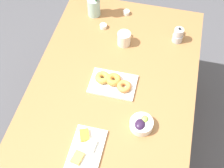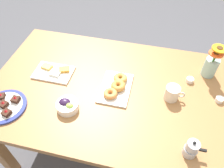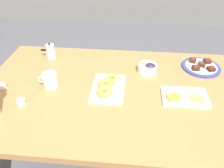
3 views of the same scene
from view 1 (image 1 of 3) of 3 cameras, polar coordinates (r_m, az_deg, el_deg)
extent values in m
plane|color=#4C4C51|center=(2.53, 0.00, -10.33)|extent=(6.00, 6.00, 0.00)
cube|color=#9E6B3D|center=(1.90, 0.00, -1.05)|extent=(1.60, 1.00, 0.04)
cube|color=#9E6B3D|center=(2.63, 12.65, 5.27)|extent=(0.07, 0.07, 0.70)
cube|color=#9E6B3D|center=(2.71, -5.22, 8.45)|extent=(0.07, 0.07, 0.70)
cylinder|color=silver|center=(2.08, 2.20, 8.29)|extent=(0.09, 0.09, 0.09)
cylinder|color=brown|center=(2.06, 2.24, 9.07)|extent=(0.08, 0.08, 0.00)
torus|color=silver|center=(2.12, 2.52, 9.34)|extent=(0.05, 0.01, 0.05)
cylinder|color=white|center=(1.74, 5.39, -7.34)|extent=(0.13, 0.13, 0.05)
ellipsoid|color=#2D1938|center=(1.71, 5.13, -7.45)|extent=(0.07, 0.06, 0.04)
ellipsoid|color=#9EC14C|center=(1.73, 6.01, -6.41)|extent=(0.05, 0.04, 0.04)
cube|color=white|center=(1.69, -4.68, -11.84)|extent=(0.26, 0.17, 0.01)
cube|color=#EFB74C|center=(1.66, -6.33, -13.22)|extent=(0.08, 0.06, 0.02)
cube|color=white|center=(1.68, -3.86, -11.17)|extent=(0.07, 0.06, 0.02)
cube|color=orange|center=(1.71, -5.05, -9.30)|extent=(0.08, 0.07, 0.02)
cube|color=white|center=(1.89, 0.22, -0.03)|extent=(0.19, 0.28, 0.01)
torus|color=#DA8642|center=(1.86, 2.20, -0.42)|extent=(0.12, 0.12, 0.03)
torus|color=#CD8438|center=(1.88, 0.33, 0.83)|extent=(0.12, 0.12, 0.04)
torus|color=gold|center=(1.89, -1.73, 1.20)|extent=(0.11, 0.11, 0.04)
cylinder|color=white|center=(2.21, -1.60, 10.52)|extent=(0.05, 0.05, 0.03)
cylinder|color=#C68923|center=(2.21, -1.60, 10.71)|extent=(0.04, 0.04, 0.01)
cylinder|color=white|center=(2.32, 2.62, 12.93)|extent=(0.05, 0.05, 0.03)
cylinder|color=maroon|center=(2.31, 2.63, 13.12)|extent=(0.04, 0.04, 0.01)
cylinder|color=#99C1B7|center=(2.28, -3.33, 13.84)|extent=(0.09, 0.09, 0.13)
cylinder|color=#B7B7BC|center=(2.16, 11.88, 8.26)|extent=(0.07, 0.07, 0.05)
cylinder|color=#B7B7BC|center=(2.14, 12.01, 8.79)|extent=(0.05, 0.05, 0.01)
cylinder|color=#B7B7BC|center=(2.12, 12.13, 9.29)|extent=(0.06, 0.06, 0.04)
sphere|color=black|center=(2.10, 12.28, 9.87)|extent=(0.02, 0.02, 0.02)
cube|color=black|center=(2.18, 12.19, 9.87)|extent=(0.04, 0.01, 0.01)
camera|label=2|loc=(1.51, 42.21, 23.39)|focal=35.00mm
camera|label=3|loc=(1.76, -38.15, 18.78)|focal=35.00mm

